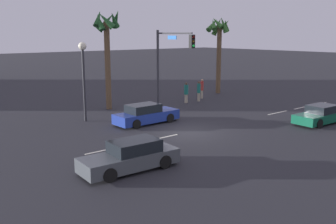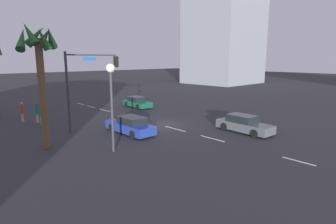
{
  "view_description": "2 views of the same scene",
  "coord_description": "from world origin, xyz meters",
  "px_view_note": "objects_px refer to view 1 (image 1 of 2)",
  "views": [
    {
      "loc": [
        -15.76,
        -17.38,
        6.16
      ],
      "look_at": [
        -0.72,
        1.04,
        1.26
      ],
      "focal_mm": 40.59,
      "sensor_mm": 36.0,
      "label": 1
    },
    {
      "loc": [
        -18.32,
        15.92,
        5.87
      ],
      "look_at": [
        -1.54,
        0.37,
        1.45
      ],
      "focal_mm": 29.33,
      "sensor_mm": 36.0,
      "label": 2
    }
  ],
  "objects_px": {
    "car_0": "(146,115)",
    "traffic_signal": "(169,58)",
    "car_2": "(320,115)",
    "palm_tree_0": "(219,36)",
    "pedestrian_2": "(199,91)",
    "palm_tree_1": "(107,36)",
    "car_1": "(131,157)",
    "pedestrian_0": "(202,88)",
    "pedestrian_1": "(186,92)",
    "streetlamp": "(83,66)"
  },
  "relations": [
    {
      "from": "car_0",
      "to": "traffic_signal",
      "type": "relative_size",
      "value": 0.73
    },
    {
      "from": "car_2",
      "to": "palm_tree_0",
      "type": "distance_m",
      "value": 15.98
    },
    {
      "from": "car_0",
      "to": "palm_tree_0",
      "type": "bearing_deg",
      "value": 25.01
    },
    {
      "from": "pedestrian_2",
      "to": "palm_tree_1",
      "type": "distance_m",
      "value": 9.91
    },
    {
      "from": "car_1",
      "to": "pedestrian_0",
      "type": "bearing_deg",
      "value": 36.59
    },
    {
      "from": "pedestrian_1",
      "to": "pedestrian_2",
      "type": "distance_m",
      "value": 1.51
    },
    {
      "from": "pedestrian_2",
      "to": "streetlamp",
      "type": "bearing_deg",
      "value": -176.12
    },
    {
      "from": "pedestrian_0",
      "to": "palm_tree_1",
      "type": "bearing_deg",
      "value": 173.13
    },
    {
      "from": "streetlamp",
      "to": "pedestrian_0",
      "type": "relative_size",
      "value": 2.96
    },
    {
      "from": "traffic_signal",
      "to": "pedestrian_2",
      "type": "height_order",
      "value": "traffic_signal"
    },
    {
      "from": "streetlamp",
      "to": "palm_tree_0",
      "type": "distance_m",
      "value": 17.53
    },
    {
      "from": "car_2",
      "to": "pedestrian_2",
      "type": "relative_size",
      "value": 2.25
    },
    {
      "from": "palm_tree_0",
      "to": "palm_tree_1",
      "type": "bearing_deg",
      "value": -178.48
    },
    {
      "from": "car_0",
      "to": "car_1",
      "type": "height_order",
      "value": "car_0"
    },
    {
      "from": "traffic_signal",
      "to": "streetlamp",
      "type": "height_order",
      "value": "traffic_signal"
    },
    {
      "from": "streetlamp",
      "to": "pedestrian_2",
      "type": "distance_m",
      "value": 12.4
    },
    {
      "from": "car_0",
      "to": "streetlamp",
      "type": "relative_size",
      "value": 0.84
    },
    {
      "from": "palm_tree_0",
      "to": "streetlamp",
      "type": "bearing_deg",
      "value": -169.23
    },
    {
      "from": "traffic_signal",
      "to": "palm_tree_0",
      "type": "relative_size",
      "value": 0.81
    },
    {
      "from": "traffic_signal",
      "to": "pedestrian_0",
      "type": "relative_size",
      "value": 3.41
    },
    {
      "from": "car_1",
      "to": "pedestrian_1",
      "type": "relative_size",
      "value": 2.51
    },
    {
      "from": "car_0",
      "to": "car_2",
      "type": "relative_size",
      "value": 1.12
    },
    {
      "from": "streetlamp",
      "to": "traffic_signal",
      "type": "bearing_deg",
      "value": -13.25
    },
    {
      "from": "pedestrian_0",
      "to": "palm_tree_0",
      "type": "height_order",
      "value": "palm_tree_0"
    },
    {
      "from": "car_0",
      "to": "car_2",
      "type": "bearing_deg",
      "value": -39.04
    },
    {
      "from": "palm_tree_1",
      "to": "pedestrian_2",
      "type": "bearing_deg",
      "value": -14.06
    },
    {
      "from": "traffic_signal",
      "to": "palm_tree_1",
      "type": "distance_m",
      "value": 5.48
    },
    {
      "from": "streetlamp",
      "to": "palm_tree_0",
      "type": "relative_size",
      "value": 0.71
    },
    {
      "from": "car_1",
      "to": "palm_tree_0",
      "type": "relative_size",
      "value": 0.59
    },
    {
      "from": "traffic_signal",
      "to": "palm_tree_0",
      "type": "bearing_deg",
      "value": 24.24
    },
    {
      "from": "streetlamp",
      "to": "pedestrian_1",
      "type": "xyz_separation_m",
      "value": [
        10.51,
        0.89,
        -2.99
      ]
    },
    {
      "from": "traffic_signal",
      "to": "streetlamp",
      "type": "xyz_separation_m",
      "value": [
        -6.49,
        1.53,
        -0.38
      ]
    },
    {
      "from": "pedestrian_2",
      "to": "pedestrian_0",
      "type": "bearing_deg",
      "value": 35.41
    },
    {
      "from": "car_1",
      "to": "pedestrian_2",
      "type": "relative_size",
      "value": 2.51
    },
    {
      "from": "traffic_signal",
      "to": "pedestrian_1",
      "type": "distance_m",
      "value": 5.77
    },
    {
      "from": "car_1",
      "to": "car_2",
      "type": "relative_size",
      "value": 1.12
    },
    {
      "from": "car_0",
      "to": "pedestrian_0",
      "type": "distance_m",
      "value": 11.6
    },
    {
      "from": "car_1",
      "to": "pedestrian_0",
      "type": "xyz_separation_m",
      "value": [
        16.36,
        12.15,
        0.38
      ]
    },
    {
      "from": "car_1",
      "to": "palm_tree_1",
      "type": "relative_size",
      "value": 0.58
    },
    {
      "from": "traffic_signal",
      "to": "pedestrian_1",
      "type": "height_order",
      "value": "traffic_signal"
    },
    {
      "from": "pedestrian_0",
      "to": "car_1",
      "type": "bearing_deg",
      "value": -143.41
    },
    {
      "from": "pedestrian_1",
      "to": "pedestrian_2",
      "type": "xyz_separation_m",
      "value": [
        1.51,
        -0.07,
        0.02
      ]
    },
    {
      "from": "pedestrian_0",
      "to": "palm_tree_0",
      "type": "distance_m",
      "value": 6.37
    },
    {
      "from": "car_1",
      "to": "pedestrian_2",
      "type": "height_order",
      "value": "pedestrian_2"
    },
    {
      "from": "palm_tree_1",
      "to": "car_2",
      "type": "bearing_deg",
      "value": -58.08
    },
    {
      "from": "palm_tree_0",
      "to": "palm_tree_1",
      "type": "height_order",
      "value": "palm_tree_1"
    },
    {
      "from": "car_0",
      "to": "pedestrian_0",
      "type": "xyz_separation_m",
      "value": [
        10.41,
        5.11,
        0.38
      ]
    },
    {
      "from": "pedestrian_2",
      "to": "car_0",
      "type": "bearing_deg",
      "value": -155.31
    },
    {
      "from": "car_2",
      "to": "palm_tree_0",
      "type": "relative_size",
      "value": 0.53
    },
    {
      "from": "traffic_signal",
      "to": "palm_tree_0",
      "type": "distance_m",
      "value": 11.76
    }
  ]
}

